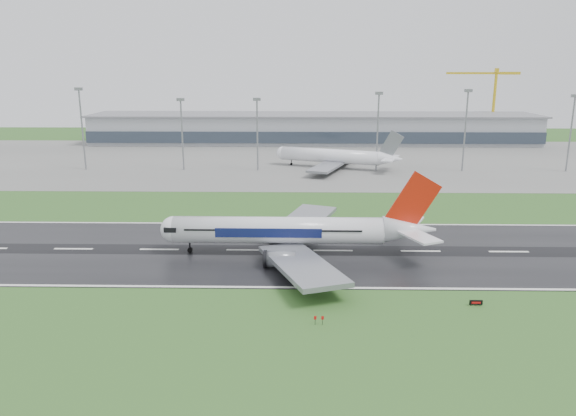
{
  "coord_description": "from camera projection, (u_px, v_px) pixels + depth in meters",
  "views": [
    {
      "loc": [
        -7.94,
        -118.83,
        40.89
      ],
      "look_at": [
        -10.57,
        12.0,
        7.0
      ],
      "focal_mm": 34.09,
      "sensor_mm": 36.0,
      "label": 1
    }
  ],
  "objects": [
    {
      "name": "runway",
      "position": [
        333.0,
        251.0,
        125.09
      ],
      "size": [
        400.0,
        45.0,
        0.1
      ],
      "primitive_type": "cube",
      "color": "black",
      "rests_on": "ground"
    },
    {
      "name": "apron",
      "position": [
        316.0,
        160.0,
        246.08
      ],
      "size": [
        400.0,
        130.0,
        0.08
      ],
      "primitive_type": "cube",
      "color": "slate",
      "rests_on": "ground"
    },
    {
      "name": "floodmast_1",
      "position": [
        182.0,
        136.0,
        219.48
      ],
      "size": [
        0.64,
        0.64,
        27.74
      ],
      "primitive_type": "cylinder",
      "color": "gray",
      "rests_on": "ground"
    },
    {
      "name": "parked_airliner",
      "position": [
        335.0,
        149.0,
        225.15
      ],
      "size": [
        68.9,
        66.68,
        16.02
      ],
      "primitive_type": null,
      "rotation": [
        0.0,
        0.0,
        -0.35
      ],
      "color": "white",
      "rests_on": "apron"
    },
    {
      "name": "tower_crane",
      "position": [
        494.0,
        104.0,
        311.61
      ],
      "size": [
        40.64,
        5.88,
        40.41
      ],
      "primitive_type": null,
      "rotation": [
        0.0,
        0.0,
        -0.09
      ],
      "color": "gold",
      "rests_on": "ground"
    },
    {
      "name": "floodmast_4",
      "position": [
        465.0,
        132.0,
        216.84
      ],
      "size": [
        0.64,
        0.64,
        31.28
      ],
      "primitive_type": "cylinder",
      "color": "gray",
      "rests_on": "ground"
    },
    {
      "name": "ground",
      "position": [
        333.0,
        251.0,
        125.1
      ],
      "size": [
        520.0,
        520.0,
        0.0
      ],
      "primitive_type": "plane",
      "color": "#29551F",
      "rests_on": "ground"
    },
    {
      "name": "terminal",
      "position": [
        313.0,
        129.0,
        302.28
      ],
      "size": [
        240.0,
        36.0,
        15.0
      ],
      "primitive_type": "cube",
      "color": "#90949B",
      "rests_on": "ground"
    },
    {
      "name": "runway_sign",
      "position": [
        476.0,
        303.0,
        96.34
      ],
      "size": [
        2.26,
        1.01,
        1.04
      ],
      "primitive_type": null,
      "rotation": [
        0.0,
        0.0,
        0.34
      ],
      "color": "black",
      "rests_on": "ground"
    },
    {
      "name": "floodmast_3",
      "position": [
        377.0,
        133.0,
        217.65
      ],
      "size": [
        0.64,
        0.64,
        30.24
      ],
      "primitive_type": "cylinder",
      "color": "gray",
      "rests_on": "ground"
    },
    {
      "name": "floodmast_0",
      "position": [
        82.0,
        131.0,
        219.76
      ],
      "size": [
        0.64,
        0.64,
        31.78
      ],
      "primitive_type": "cylinder",
      "color": "gray",
      "rests_on": "ground"
    },
    {
      "name": "floodmast_5",
      "position": [
        570.0,
        135.0,
        216.28
      ],
      "size": [
        0.64,
        0.64,
        29.31
      ],
      "primitive_type": "cylinder",
      "color": "gray",
      "rests_on": "ground"
    },
    {
      "name": "main_airliner",
      "position": [
        297.0,
        214.0,
        121.08
      ],
      "size": [
        61.78,
        58.88,
        18.13
      ],
      "primitive_type": null,
      "rotation": [
        0.0,
        0.0,
        -0.01
      ],
      "color": "silver",
      "rests_on": "runway"
    },
    {
      "name": "floodmast_2",
      "position": [
        257.0,
        136.0,
        218.88
      ],
      "size": [
        0.64,
        0.64,
        27.86
      ],
      "primitive_type": "cylinder",
      "color": "gray",
      "rests_on": "ground"
    }
  ]
}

